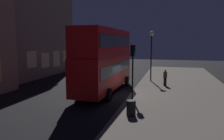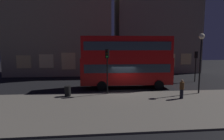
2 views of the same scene
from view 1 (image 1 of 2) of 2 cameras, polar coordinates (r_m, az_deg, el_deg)
name	(u,v)px [view 1 (image 1 of 2)]	position (r m, az deg, el deg)	size (l,w,h in m)	color
ground_plane	(120,95)	(18.98, 2.00, -6.49)	(80.00, 80.00, 0.00)	black
sidewalk_slab	(184,98)	(18.55, 18.42, -7.01)	(44.00, 8.83, 0.12)	#5B564F
building_plain_facade	(25,16)	(32.66, -21.87, 13.08)	(14.13, 7.60, 16.21)	gray
double_decker_bus	(105,58)	(19.35, -1.92, 3.21)	(10.04, 3.00, 5.66)	#B20F0F
traffic_light_near_kerb	(133,61)	(16.43, 5.53, 2.47)	(0.38, 0.40, 4.23)	black
traffic_light_far_side	(106,55)	(29.31, -1.65, 3.98)	(0.33, 0.37, 3.93)	black
street_lamp	(151,44)	(25.02, 10.35, 6.88)	(0.54, 0.54, 5.67)	black
pedestrian	(165,78)	(22.70, 13.82, -1.93)	(0.37, 0.37, 1.66)	black
litter_bin	(131,108)	(13.30, 5.05, -9.94)	(0.56, 0.56, 0.94)	black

